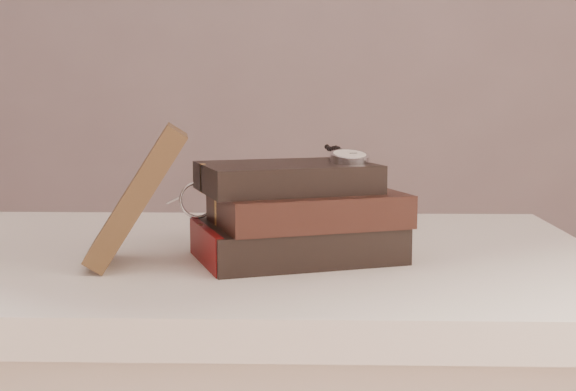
{
  "coord_description": "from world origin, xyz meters",
  "views": [
    {
      "loc": [
        0.14,
        -0.6,
        0.94
      ],
      "look_at": [
        0.12,
        0.3,
        0.82
      ],
      "focal_mm": 48.65,
      "sensor_mm": 36.0,
      "label": 1
    }
  ],
  "objects": [
    {
      "name": "table",
      "position": [
        0.0,
        0.35,
        0.66
      ],
      "size": [
        1.0,
        0.6,
        0.75
      ],
      "color": "white",
      "rests_on": "ground"
    },
    {
      "name": "book_stack",
      "position": [
        0.13,
        0.3,
        0.8
      ],
      "size": [
        0.27,
        0.22,
        0.11
      ],
      "color": "black",
      "rests_on": "table"
    },
    {
      "name": "journal",
      "position": [
        -0.05,
        0.26,
        0.83
      ],
      "size": [
        0.13,
        0.13,
        0.16
      ],
      "primitive_type": "cube",
      "rotation": [
        0.0,
        0.57,
        0.17
      ],
      "color": "#3A2716",
      "rests_on": "table"
    },
    {
      "name": "pocket_watch",
      "position": [
        0.19,
        0.32,
        0.87
      ],
      "size": [
        0.06,
        0.15,
        0.02
      ],
      "color": "silver",
      "rests_on": "book_stack"
    },
    {
      "name": "eyeglasses",
      "position": [
        0.02,
        0.35,
        0.81
      ],
      "size": [
        0.12,
        0.13,
        0.05
      ],
      "color": "silver",
      "rests_on": "book_stack"
    }
  ]
}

